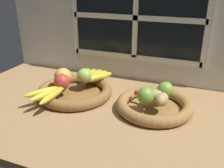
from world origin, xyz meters
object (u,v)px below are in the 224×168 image
(lime_far, at_px, (165,90))
(chili_pepper, at_px, (152,97))
(apple_red_front, at_px, (62,82))
(apple_golden_left, at_px, (63,76))
(fruit_bowl_left, at_px, (75,92))
(potato_large, at_px, (155,95))
(potato_small, at_px, (162,99))
(fruit_bowl_right, at_px, (154,106))
(apple_green_back, at_px, (84,76))
(banana_bunch_back, at_px, (92,76))
(banana_bunch_front, at_px, (49,93))
(lime_near, at_px, (146,96))

(lime_far, height_order, chili_pepper, lime_far)
(apple_red_front, height_order, apple_golden_left, apple_golden_left)
(fruit_bowl_left, relative_size, potato_large, 4.70)
(potato_large, xyz_separation_m, potato_small, (0.03, -0.03, 0.00))
(fruit_bowl_left, relative_size, lime_far, 5.10)
(fruit_bowl_left, height_order, fruit_bowl_right, same)
(apple_green_back, relative_size, banana_bunch_back, 0.40)
(fruit_bowl_left, height_order, apple_golden_left, apple_golden_left)
(banana_bunch_front, height_order, potato_large, potato_large)
(banana_bunch_back, relative_size, lime_near, 2.63)
(apple_golden_left, bearing_deg, apple_red_front, -65.17)
(potato_large, bearing_deg, apple_golden_left, 178.99)
(potato_large, bearing_deg, banana_bunch_front, -163.36)
(lime_near, height_order, lime_far, same)
(apple_red_front, relative_size, potato_small, 0.96)
(lime_near, xyz_separation_m, chili_pepper, (0.02, 0.04, -0.02))
(potato_large, relative_size, chili_pepper, 0.47)
(apple_golden_left, distance_m, potato_small, 0.45)
(fruit_bowl_right, distance_m, lime_far, 0.08)
(potato_large, height_order, lime_near, lime_near)
(apple_green_back, height_order, apple_golden_left, apple_golden_left)
(lime_far, bearing_deg, fruit_bowl_right, -127.87)
(fruit_bowl_left, bearing_deg, apple_green_back, 66.18)
(banana_bunch_back, height_order, potato_small, potato_small)
(lime_near, relative_size, chili_pepper, 0.44)
(apple_green_back, height_order, chili_pepper, apple_green_back)
(fruit_bowl_right, height_order, lime_far, lime_far)
(fruit_bowl_right, distance_m, apple_red_front, 0.39)
(fruit_bowl_right, xyz_separation_m, banana_bunch_back, (-0.32, 0.11, 0.04))
(banana_bunch_front, bearing_deg, chili_pepper, 17.36)
(chili_pepper, bearing_deg, fruit_bowl_right, 4.21)
(fruit_bowl_left, bearing_deg, fruit_bowl_right, 0.00)
(banana_bunch_front, bearing_deg, lime_far, 20.34)
(apple_green_back, height_order, lime_far, apple_green_back)
(fruit_bowl_right, bearing_deg, apple_green_back, 170.77)
(apple_green_back, xyz_separation_m, lime_far, (0.36, -0.01, -0.00))
(apple_red_front, height_order, potato_large, apple_red_front)
(potato_small, distance_m, chili_pepper, 0.06)
(apple_golden_left, height_order, lime_far, apple_golden_left)
(fruit_bowl_right, xyz_separation_m, lime_near, (-0.03, -0.04, 0.06))
(banana_bunch_front, relative_size, potato_small, 2.62)
(fruit_bowl_left, relative_size, lime_near, 5.05)
(banana_bunch_front, height_order, chili_pepper, banana_bunch_front)
(apple_red_front, xyz_separation_m, apple_golden_left, (-0.02, 0.05, 0.00))
(fruit_bowl_right, xyz_separation_m, potato_small, (0.03, -0.03, 0.05))
(apple_green_back, distance_m, apple_red_front, 0.11)
(apple_red_front, bearing_deg, chili_pepper, 6.52)
(fruit_bowl_left, height_order, potato_large, potato_large)
(potato_small, xyz_separation_m, chili_pepper, (-0.04, 0.04, -0.01))
(fruit_bowl_right, relative_size, banana_bunch_back, 1.75)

